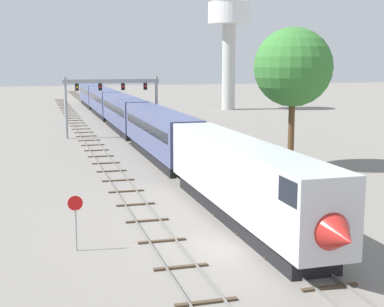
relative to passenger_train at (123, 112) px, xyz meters
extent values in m
plane|color=gray|center=(-2.00, -50.47, -2.61)|extent=(400.00, 400.00, 0.00)
cube|color=slate|center=(-0.72, 9.53, -2.53)|extent=(0.07, 200.00, 0.16)
cube|color=slate|center=(0.72, 9.53, -2.53)|extent=(0.07, 200.00, 0.16)
cube|color=#473828|center=(0.00, -56.47, -2.56)|extent=(2.60, 0.24, 0.10)
cube|color=#473828|center=(0.00, -52.47, -2.56)|extent=(2.60, 0.24, 0.10)
cube|color=#473828|center=(0.00, -48.47, -2.56)|extent=(2.60, 0.24, 0.10)
cube|color=#473828|center=(0.00, -44.47, -2.56)|extent=(2.60, 0.24, 0.10)
cube|color=#473828|center=(0.00, -40.47, -2.56)|extent=(2.60, 0.24, 0.10)
cube|color=#473828|center=(0.00, -36.47, -2.56)|extent=(2.60, 0.24, 0.10)
cube|color=#473828|center=(0.00, -32.47, -2.56)|extent=(2.60, 0.24, 0.10)
cube|color=#473828|center=(0.00, -28.47, -2.56)|extent=(2.60, 0.24, 0.10)
cube|color=#473828|center=(0.00, -24.47, -2.56)|extent=(2.60, 0.24, 0.10)
cube|color=#473828|center=(0.00, -20.47, -2.56)|extent=(2.60, 0.24, 0.10)
cube|color=#473828|center=(0.00, -16.47, -2.56)|extent=(2.60, 0.24, 0.10)
cube|color=#473828|center=(0.00, -12.47, -2.56)|extent=(2.60, 0.24, 0.10)
cube|color=#473828|center=(0.00, -8.47, -2.56)|extent=(2.60, 0.24, 0.10)
cube|color=#473828|center=(0.00, -4.47, -2.56)|extent=(2.60, 0.24, 0.10)
cube|color=#473828|center=(0.00, -0.47, -2.56)|extent=(2.60, 0.24, 0.10)
cube|color=#473828|center=(0.00, 3.53, -2.56)|extent=(2.60, 0.24, 0.10)
cube|color=#473828|center=(0.00, 7.53, -2.56)|extent=(2.60, 0.24, 0.10)
cube|color=#473828|center=(0.00, 11.53, -2.56)|extent=(2.60, 0.24, 0.10)
cube|color=#473828|center=(0.00, 15.53, -2.56)|extent=(2.60, 0.24, 0.10)
cube|color=#473828|center=(0.00, 19.53, -2.56)|extent=(2.60, 0.24, 0.10)
cube|color=#473828|center=(0.00, 23.53, -2.56)|extent=(2.60, 0.24, 0.10)
cube|color=#473828|center=(0.00, 27.53, -2.56)|extent=(2.60, 0.24, 0.10)
cube|color=#473828|center=(0.00, 31.53, -2.56)|extent=(2.60, 0.24, 0.10)
cube|color=#473828|center=(0.00, 35.53, -2.56)|extent=(2.60, 0.24, 0.10)
cube|color=#473828|center=(0.00, 39.53, -2.56)|extent=(2.60, 0.24, 0.10)
cube|color=#473828|center=(0.00, 43.53, -2.56)|extent=(2.60, 0.24, 0.10)
cube|color=#473828|center=(0.00, 47.53, -2.56)|extent=(2.60, 0.24, 0.10)
cube|color=#473828|center=(0.00, 51.53, -2.56)|extent=(2.60, 0.24, 0.10)
cube|color=#473828|center=(0.00, 55.53, -2.56)|extent=(2.60, 0.24, 0.10)
cube|color=#473828|center=(0.00, 59.53, -2.56)|extent=(2.60, 0.24, 0.10)
cube|color=#473828|center=(0.00, 63.53, -2.56)|extent=(2.60, 0.24, 0.10)
cube|color=#473828|center=(0.00, 67.53, -2.56)|extent=(2.60, 0.24, 0.10)
cube|color=#473828|center=(0.00, 71.53, -2.56)|extent=(2.60, 0.24, 0.10)
cube|color=#473828|center=(0.00, 75.53, -2.56)|extent=(2.60, 0.24, 0.10)
cube|color=#473828|center=(0.00, 79.53, -2.56)|extent=(2.60, 0.24, 0.10)
cube|color=#473828|center=(0.00, 83.53, -2.56)|extent=(2.60, 0.24, 0.10)
cube|color=#473828|center=(0.00, 87.53, -2.56)|extent=(2.60, 0.24, 0.10)
cube|color=#473828|center=(0.00, 91.53, -2.56)|extent=(2.60, 0.24, 0.10)
cube|color=#473828|center=(0.00, 95.53, -2.56)|extent=(2.60, 0.24, 0.10)
cube|color=#473828|center=(0.00, 99.53, -2.56)|extent=(2.60, 0.24, 0.10)
cube|color=#473828|center=(0.00, 103.53, -2.56)|extent=(2.60, 0.24, 0.10)
cube|color=#473828|center=(0.00, 107.53, -2.56)|extent=(2.60, 0.24, 0.10)
cube|color=slate|center=(-6.22, -10.47, -2.53)|extent=(0.07, 160.00, 0.16)
cube|color=slate|center=(-4.78, -10.47, -2.53)|extent=(0.07, 160.00, 0.16)
cube|color=#473828|center=(-5.50, -56.47, -2.56)|extent=(2.60, 0.24, 0.10)
cube|color=#473828|center=(-5.50, -52.47, -2.56)|extent=(2.60, 0.24, 0.10)
cube|color=#473828|center=(-5.50, -48.47, -2.56)|extent=(2.60, 0.24, 0.10)
cube|color=#473828|center=(-5.50, -44.47, -2.56)|extent=(2.60, 0.24, 0.10)
cube|color=#473828|center=(-5.50, -40.47, -2.56)|extent=(2.60, 0.24, 0.10)
cube|color=#473828|center=(-5.50, -36.47, -2.56)|extent=(2.60, 0.24, 0.10)
cube|color=#473828|center=(-5.50, -32.47, -2.56)|extent=(2.60, 0.24, 0.10)
cube|color=#473828|center=(-5.50, -28.47, -2.56)|extent=(2.60, 0.24, 0.10)
cube|color=#473828|center=(-5.50, -24.47, -2.56)|extent=(2.60, 0.24, 0.10)
cube|color=#473828|center=(-5.50, -20.47, -2.56)|extent=(2.60, 0.24, 0.10)
cube|color=#473828|center=(-5.50, -16.47, -2.56)|extent=(2.60, 0.24, 0.10)
cube|color=#473828|center=(-5.50, -12.47, -2.56)|extent=(2.60, 0.24, 0.10)
cube|color=#473828|center=(-5.50, -8.47, -2.56)|extent=(2.60, 0.24, 0.10)
cube|color=#473828|center=(-5.50, -4.47, -2.56)|extent=(2.60, 0.24, 0.10)
cube|color=#473828|center=(-5.50, -0.47, -2.56)|extent=(2.60, 0.24, 0.10)
cube|color=#473828|center=(-5.50, 3.53, -2.56)|extent=(2.60, 0.24, 0.10)
cube|color=#473828|center=(-5.50, 7.53, -2.56)|extent=(2.60, 0.24, 0.10)
cube|color=#473828|center=(-5.50, 11.53, -2.56)|extent=(2.60, 0.24, 0.10)
cube|color=#473828|center=(-5.50, 15.53, -2.56)|extent=(2.60, 0.24, 0.10)
cube|color=#473828|center=(-5.50, 19.53, -2.56)|extent=(2.60, 0.24, 0.10)
cube|color=#473828|center=(-5.50, 23.53, -2.56)|extent=(2.60, 0.24, 0.10)
cube|color=#473828|center=(-5.50, 27.53, -2.56)|extent=(2.60, 0.24, 0.10)
cube|color=#473828|center=(-5.50, 31.53, -2.56)|extent=(2.60, 0.24, 0.10)
cube|color=#473828|center=(-5.50, 35.53, -2.56)|extent=(2.60, 0.24, 0.10)
cube|color=#473828|center=(-5.50, 39.53, -2.56)|extent=(2.60, 0.24, 0.10)
cube|color=#473828|center=(-5.50, 43.53, -2.56)|extent=(2.60, 0.24, 0.10)
cube|color=#473828|center=(-5.50, 47.53, -2.56)|extent=(2.60, 0.24, 0.10)
cube|color=#473828|center=(-5.50, 51.53, -2.56)|extent=(2.60, 0.24, 0.10)
cube|color=#473828|center=(-5.50, 55.53, -2.56)|extent=(2.60, 0.24, 0.10)
cube|color=#473828|center=(-5.50, 59.53, -2.56)|extent=(2.60, 0.24, 0.10)
cube|color=#473828|center=(-5.50, 63.53, -2.56)|extent=(2.60, 0.24, 0.10)
cube|color=#473828|center=(-5.50, 67.53, -2.56)|extent=(2.60, 0.24, 0.10)
cube|color=silver|center=(0.00, -45.69, 0.29)|extent=(3.00, 21.58, 3.80)
cone|color=#B2231E|center=(0.00, -56.67, -0.11)|extent=(2.88, 2.60, 2.88)
cube|color=black|center=(0.00, -55.27, 1.43)|extent=(3.04, 1.80, 1.10)
cube|color=black|center=(0.00, -45.69, -2.11)|extent=(2.52, 19.42, 1.00)
cube|color=#4C5684|center=(0.00, -23.11, 0.29)|extent=(3.00, 21.58, 3.80)
cube|color=black|center=(0.00, -23.11, 0.69)|extent=(3.04, 19.85, 0.90)
cube|color=black|center=(0.00, -23.11, -2.11)|extent=(2.52, 19.42, 1.00)
cube|color=#4C5684|center=(0.00, -0.53, 0.29)|extent=(3.00, 21.58, 3.80)
cube|color=black|center=(0.00, -0.53, 0.69)|extent=(3.04, 19.85, 0.90)
cube|color=black|center=(0.00, -0.53, -2.11)|extent=(2.52, 19.42, 1.00)
cube|color=#4C5684|center=(0.00, 22.05, 0.29)|extent=(3.00, 21.58, 3.80)
cube|color=black|center=(0.00, 22.05, 0.69)|extent=(3.04, 19.85, 0.90)
cube|color=black|center=(0.00, 22.05, -2.11)|extent=(2.52, 19.42, 1.00)
cube|color=#4C5684|center=(0.00, 44.62, 0.29)|extent=(3.00, 21.58, 3.80)
cube|color=black|center=(0.00, 44.62, 0.69)|extent=(3.04, 19.85, 0.90)
cube|color=black|center=(0.00, 44.62, -2.11)|extent=(2.52, 19.42, 1.00)
cylinder|color=#999BA0|center=(-8.00, -5.71, 1.23)|extent=(0.36, 0.36, 7.68)
cylinder|color=#999BA0|center=(3.50, -5.71, 1.23)|extent=(0.36, 0.36, 7.68)
cube|color=#999BA0|center=(-2.25, -5.71, 4.47)|extent=(12.10, 0.36, 0.50)
cube|color=black|center=(-6.56, -5.66, 3.77)|extent=(0.44, 0.32, 0.90)
sphere|color=yellow|center=(-6.56, -5.85, 3.77)|extent=(0.28, 0.28, 0.28)
cube|color=black|center=(-3.69, -5.66, 3.77)|extent=(0.44, 0.32, 0.90)
sphere|color=red|center=(-3.69, -5.85, 3.77)|extent=(0.28, 0.28, 0.28)
cube|color=black|center=(-0.81, -5.66, 3.77)|extent=(0.44, 0.32, 0.90)
sphere|color=red|center=(-0.81, -5.85, 3.77)|extent=(0.28, 0.28, 0.28)
cube|color=black|center=(2.06, -5.66, 3.77)|extent=(0.44, 0.32, 0.90)
sphere|color=red|center=(2.06, -5.85, 3.77)|extent=(0.28, 0.28, 0.28)
cylinder|color=beige|center=(25.69, 29.13, 5.79)|extent=(2.60, 2.60, 16.80)
cylinder|color=white|center=(25.69, 29.13, 16.26)|extent=(8.26, 8.26, 4.14)
cylinder|color=gray|center=(-10.00, -48.68, -1.51)|extent=(0.08, 0.08, 2.20)
cylinder|color=red|center=(-10.00, -48.70, -0.11)|extent=(0.76, 0.03, 0.76)
cylinder|color=brown|center=(10.32, -31.15, 0.69)|extent=(0.56, 0.56, 6.60)
sphere|color=#387A33|center=(10.32, -31.15, 6.43)|extent=(6.97, 6.97, 6.97)
camera|label=1|loc=(-11.76, -76.50, 6.93)|focal=52.23mm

